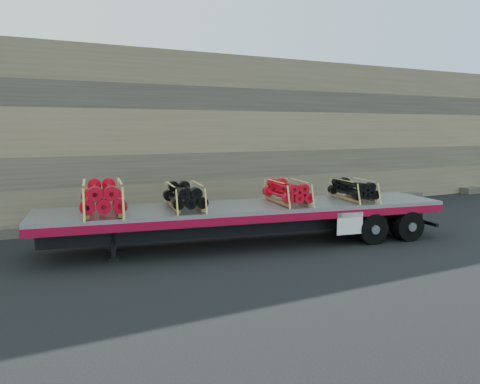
% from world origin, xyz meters
% --- Properties ---
extents(ground, '(120.00, 120.00, 0.00)m').
position_xyz_m(ground, '(0.00, 0.00, 0.00)').
color(ground, black).
rests_on(ground, ground).
extents(rock_wall, '(44.00, 3.00, 7.00)m').
position_xyz_m(rock_wall, '(0.00, 6.50, 3.50)').
color(rock_wall, '#7A6B54').
rests_on(rock_wall, ground).
extents(trailer, '(13.65, 4.84, 1.34)m').
position_xyz_m(trailer, '(-0.69, -0.13, 0.67)').
color(trailer, '#A3A5AA').
rests_on(trailer, ground).
extents(bundle_front, '(1.67, 2.70, 0.89)m').
position_xyz_m(bundle_front, '(-5.19, 0.66, 1.79)').
color(bundle_front, red).
rests_on(bundle_front, trailer).
extents(bundle_midfront, '(1.39, 2.25, 0.74)m').
position_xyz_m(bundle_midfront, '(-2.76, 0.23, 1.71)').
color(bundle_midfront, black).
rests_on(bundle_midfront, trailer).
extents(bundle_midrear, '(1.36, 2.19, 0.72)m').
position_xyz_m(bundle_midrear, '(0.70, -0.37, 1.70)').
color(bundle_midrear, red).
rests_on(bundle_midrear, trailer).
extents(bundle_rear, '(1.27, 2.05, 0.68)m').
position_xyz_m(bundle_rear, '(3.18, -0.80, 1.68)').
color(bundle_rear, black).
rests_on(bundle_rear, trailer).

